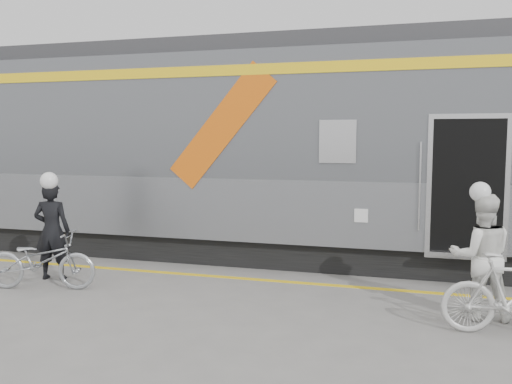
% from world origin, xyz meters
% --- Properties ---
extents(ground, '(90.00, 90.00, 0.00)m').
position_xyz_m(ground, '(0.00, 0.00, 0.00)').
color(ground, slate).
rests_on(ground, ground).
extents(train, '(24.00, 3.17, 4.10)m').
position_xyz_m(train, '(0.82, 4.19, 2.05)').
color(train, black).
rests_on(train, ground).
extents(safety_strip, '(24.00, 0.12, 0.01)m').
position_xyz_m(safety_strip, '(0.00, 2.15, 0.00)').
color(safety_strip, yellow).
rests_on(safety_strip, ground).
extents(man, '(0.66, 0.51, 1.61)m').
position_xyz_m(man, '(-3.42, 1.27, 0.80)').
color(man, black).
rests_on(man, ground).
extents(bicycle_left, '(1.77, 0.97, 0.88)m').
position_xyz_m(bicycle_left, '(-3.22, 0.72, 0.44)').
color(bicycle_left, '#A4A7AB').
rests_on(bicycle_left, ground).
extents(woman, '(0.85, 0.69, 1.61)m').
position_xyz_m(woman, '(3.07, 1.15, 0.81)').
color(woman, white).
rests_on(woman, ground).
extents(helmet_man, '(0.28, 0.28, 0.28)m').
position_xyz_m(helmet_man, '(-3.42, 1.27, 1.75)').
color(helmet_man, white).
rests_on(helmet_man, man).
extents(helmet_woman, '(0.26, 0.26, 0.26)m').
position_xyz_m(helmet_woman, '(3.07, 1.15, 1.74)').
color(helmet_woman, white).
rests_on(helmet_woman, woman).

